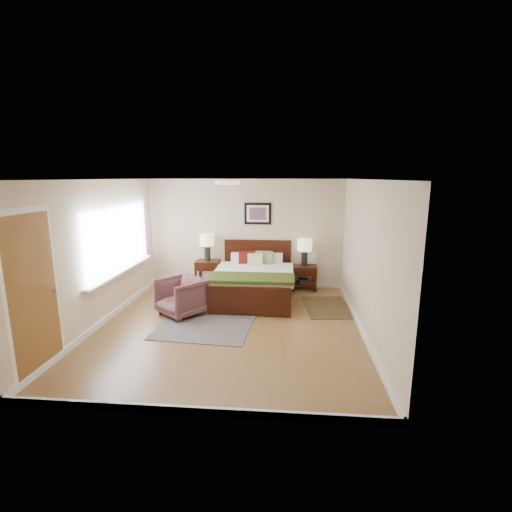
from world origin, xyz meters
name	(u,v)px	position (x,y,z in m)	size (l,w,h in m)	color
floor	(230,326)	(0.00, 0.00, 0.00)	(5.00, 5.00, 0.00)	brown
back_wall	(245,234)	(0.00, 2.50, 1.25)	(4.50, 0.04, 2.50)	#C0AB8B
front_wall	(189,307)	(0.00, -2.50, 1.25)	(4.50, 0.04, 2.50)	#C0AB8B
left_wall	(99,253)	(-2.25, 0.00, 1.25)	(0.04, 5.00, 2.50)	#C0AB8B
right_wall	(366,258)	(2.25, 0.00, 1.25)	(0.04, 5.00, 2.50)	#C0AB8B
ceiling	(227,179)	(0.00, 0.00, 2.50)	(4.50, 5.00, 0.02)	white
window	(120,240)	(-2.20, 0.70, 1.38)	(0.11, 2.72, 1.32)	silver
door	(34,295)	(-2.23, -1.75, 1.07)	(0.06, 1.00, 2.18)	silver
ceil_fixture	(227,182)	(0.00, 0.00, 2.47)	(0.44, 0.44, 0.08)	white
bed	(254,276)	(0.29, 1.50, 0.50)	(1.68, 2.02, 1.09)	#331307
wall_art	(258,214)	(0.29, 2.47, 1.72)	(0.62, 0.05, 0.50)	black
nightstand_left	(208,266)	(-0.86, 2.25, 0.51)	(0.54, 0.48, 0.64)	#331307
nightstand_right	(304,275)	(1.37, 2.26, 0.35)	(0.56, 0.42, 0.56)	#331307
lamp_left	(207,243)	(-0.86, 2.27, 1.06)	(0.33, 0.33, 0.61)	black
lamp_right	(305,247)	(1.37, 2.27, 0.99)	(0.33, 0.33, 0.61)	black
armchair	(181,297)	(-0.98, 0.46, 0.35)	(0.75, 0.77, 0.70)	brown
rug_persian	(212,317)	(-0.39, 0.36, 0.01)	(1.59, 2.24, 0.01)	#0D1C41
rug_navy	(328,307)	(1.80, 1.10, 0.01)	(0.87, 1.30, 0.01)	black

